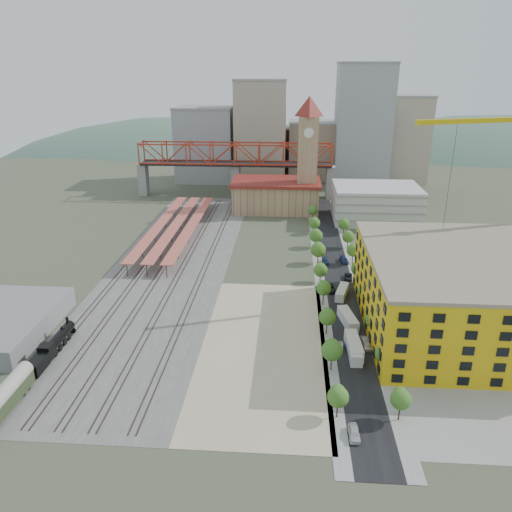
# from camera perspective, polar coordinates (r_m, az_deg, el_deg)

# --- Properties ---
(ground) EXTENTS (400.00, 400.00, 0.00)m
(ground) POSITION_cam_1_polar(r_m,az_deg,el_deg) (142.64, 3.20, -3.71)
(ground) COLOR #474C38
(ground) RESTS_ON ground
(ballast_strip) EXTENTS (36.00, 165.00, 0.06)m
(ballast_strip) POSITION_cam_1_polar(r_m,az_deg,el_deg) (162.95, -9.45, -0.71)
(ballast_strip) COLOR #605E59
(ballast_strip) RESTS_ON ground
(dirt_lot) EXTENTS (28.00, 67.00, 0.06)m
(dirt_lot) POSITION_cam_1_polar(r_m,az_deg,el_deg) (114.88, 0.90, -10.22)
(dirt_lot) COLOR tan
(dirt_lot) RESTS_ON ground
(street_asphalt) EXTENTS (12.00, 170.00, 0.06)m
(street_asphalt) POSITION_cam_1_polar(r_m,az_deg,el_deg) (157.09, 9.14, -1.53)
(street_asphalt) COLOR black
(street_asphalt) RESTS_ON ground
(sidewalk_west) EXTENTS (3.00, 170.00, 0.04)m
(sidewalk_west) POSITION_cam_1_polar(r_m,az_deg,el_deg) (156.66, 7.14, -1.49)
(sidewalk_west) COLOR gray
(sidewalk_west) RESTS_ON ground
(sidewalk_east) EXTENTS (3.00, 170.00, 0.04)m
(sidewalk_east) POSITION_cam_1_polar(r_m,az_deg,el_deg) (157.71, 11.13, -1.58)
(sidewalk_east) COLOR gray
(sidewalk_east) RESTS_ON ground
(construction_pad) EXTENTS (50.00, 90.00, 0.06)m
(construction_pad) POSITION_cam_1_polar(r_m,az_deg,el_deg) (132.26, 23.11, -7.60)
(construction_pad) COLOR gray
(construction_pad) RESTS_ON ground
(rail_tracks) EXTENTS (26.56, 160.00, 0.18)m
(rail_tracks) POSITION_cam_1_polar(r_m,az_deg,el_deg) (163.32, -10.07, -0.65)
(rail_tracks) COLOR #382B23
(rail_tracks) RESTS_ON ground
(platform_canopies) EXTENTS (16.00, 80.00, 4.12)m
(platform_canopies) POSITION_cam_1_polar(r_m,az_deg,el_deg) (187.97, -9.15, 3.56)
(platform_canopies) COLOR #B85347
(platform_canopies) RESTS_ON ground
(station_hall) EXTENTS (38.00, 24.00, 13.10)m
(station_hall) POSITION_cam_1_polar(r_m,az_deg,el_deg) (218.17, 2.29, 6.99)
(station_hall) COLOR tan
(station_hall) RESTS_ON ground
(clock_tower) EXTENTS (12.00, 12.00, 52.00)m
(clock_tower) POSITION_cam_1_polar(r_m,az_deg,el_deg) (211.93, 5.96, 12.55)
(clock_tower) COLOR tan
(clock_tower) RESTS_ON ground
(parking_garage) EXTENTS (34.00, 26.00, 14.00)m
(parking_garage) POSITION_cam_1_polar(r_m,az_deg,el_deg) (209.32, 13.53, 5.90)
(parking_garage) COLOR silver
(parking_garage) RESTS_ON ground
(truss_bridge) EXTENTS (94.00, 9.60, 25.60)m
(truss_bridge) POSITION_cam_1_polar(r_m,az_deg,el_deg) (239.48, -2.37, 11.24)
(truss_bridge) COLOR gray
(truss_bridge) RESTS_ON ground
(construction_building) EXTENTS (44.60, 50.60, 18.80)m
(construction_building) POSITION_cam_1_polar(r_m,az_deg,el_deg) (127.30, 22.43, -3.90)
(construction_building) COLOR yellow
(construction_building) RESTS_ON ground
(warehouse) EXTENTS (22.00, 32.00, 5.00)m
(warehouse) POSITION_cam_1_polar(r_m,az_deg,el_deg) (132.94, -27.03, -6.91)
(warehouse) COLOR gray
(warehouse) RESTS_ON ground
(street_trees) EXTENTS (15.40, 124.40, 8.00)m
(street_trees) POSITION_cam_1_polar(r_m,az_deg,el_deg) (147.95, 9.45, -3.03)
(street_trees) COLOR #2E661E
(street_trees) RESTS_ON ground
(skyline) EXTENTS (133.00, 46.00, 60.00)m
(skyline) POSITION_cam_1_polar(r_m,az_deg,el_deg) (274.42, 5.43, 13.26)
(skyline) COLOR #9EA0A3
(skyline) RESTS_ON ground
(distant_hills) EXTENTS (647.00, 264.00, 227.00)m
(distant_hills) POSITION_cam_1_polar(r_m,az_deg,el_deg) (416.03, 9.85, 1.20)
(distant_hills) COLOR #4C6B59
(distant_hills) RESTS_ON ground
(locomotive) EXTENTS (2.67, 20.60, 5.15)m
(locomotive) POSITION_cam_1_polar(r_m,az_deg,el_deg) (119.82, -22.15, -9.48)
(locomotive) COLOR black
(locomotive) RESTS_ON ground
(coach) EXTENTS (2.96, 17.17, 5.39)m
(coach) POSITION_cam_1_polar(r_m,az_deg,el_deg) (104.85, -26.88, -14.36)
(coach) COLOR #2D3A20
(coach) RESTS_ON ground
(site_trailer_a) EXTENTS (2.61, 9.69, 2.65)m
(site_trailer_a) POSITION_cam_1_polar(r_m,az_deg,el_deg) (112.76, 11.20, -10.56)
(site_trailer_a) COLOR silver
(site_trailer_a) RESTS_ON ground
(site_trailer_b) EXTENTS (3.32, 10.56, 2.85)m
(site_trailer_b) POSITION_cam_1_polar(r_m,az_deg,el_deg) (114.20, 11.10, -10.05)
(site_trailer_b) COLOR silver
(site_trailer_b) RESTS_ON ground
(site_trailer_c) EXTENTS (4.53, 10.19, 2.70)m
(site_trailer_c) POSITION_cam_1_polar(r_m,az_deg,el_deg) (125.26, 10.45, -7.08)
(site_trailer_c) COLOR silver
(site_trailer_c) RESTS_ON ground
(site_trailer_d) EXTENTS (4.60, 9.33, 2.47)m
(site_trailer_d) POSITION_cam_1_polar(r_m,az_deg,el_deg) (139.19, 9.80, -4.09)
(site_trailer_d) COLOR silver
(site_trailer_d) RESTS_ON ground
(car_0) EXTENTS (1.96, 4.72, 1.60)m
(car_0) POSITION_cam_1_polar(r_m,az_deg,el_deg) (91.92, 11.14, -19.26)
(car_0) COLOR silver
(car_0) RESTS_ON ground
(car_1) EXTENTS (1.83, 4.30, 1.38)m
(car_1) POSITION_cam_1_polar(r_m,az_deg,el_deg) (114.65, 9.54, -10.23)
(car_1) COLOR gray
(car_1) RESTS_ON ground
(car_2) EXTENTS (3.03, 5.75, 1.54)m
(car_2) POSITION_cam_1_polar(r_m,az_deg,el_deg) (142.03, 8.46, -3.69)
(car_2) COLOR black
(car_2) RESTS_ON ground
(car_3) EXTENTS (2.22, 4.77, 1.35)m
(car_3) POSITION_cam_1_polar(r_m,az_deg,el_deg) (161.38, 7.95, -0.59)
(car_3) COLOR navy
(car_3) RESTS_ON ground
(car_4) EXTENTS (2.29, 4.74, 1.56)m
(car_4) POSITION_cam_1_polar(r_m,az_deg,el_deg) (116.31, 12.48, -9.92)
(car_4) COLOR silver
(car_4) RESTS_ON ground
(car_5) EXTENTS (1.85, 4.53, 1.46)m
(car_5) POSITION_cam_1_polar(r_m,az_deg,el_deg) (117.56, 12.38, -9.58)
(car_5) COLOR #999A9E
(car_5) RESTS_ON ground
(car_6) EXTENTS (2.73, 5.08, 1.36)m
(car_6) POSITION_cam_1_polar(r_m,az_deg,el_deg) (150.59, 10.51, -2.38)
(car_6) COLOR black
(car_6) RESTS_ON ground
(car_7) EXTENTS (2.93, 5.73, 1.59)m
(car_7) POSITION_cam_1_polar(r_m,az_deg,el_deg) (162.93, 10.03, -0.46)
(car_7) COLOR navy
(car_7) RESTS_ON ground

